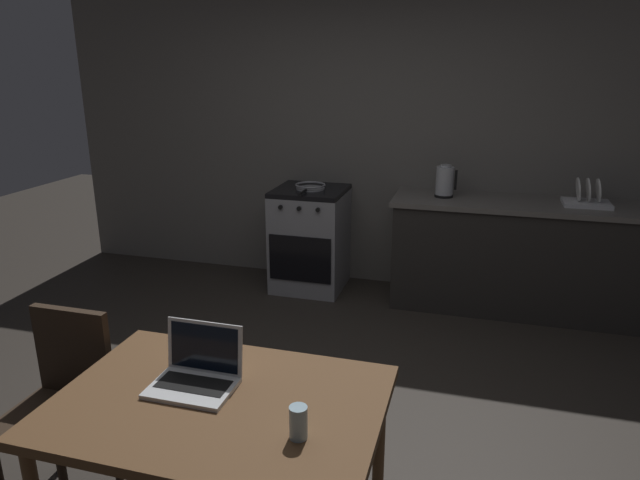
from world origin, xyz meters
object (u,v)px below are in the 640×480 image
object	(u,v)px
chair	(63,396)
electric_kettle	(445,182)
laptop	(196,374)
stove_oven	(310,239)
dish_rack	(587,199)
drinking_glass	(298,422)
dining_table	(219,417)
frying_pan	(310,187)

from	to	relation	value
chair	electric_kettle	size ratio (longest dim) A/B	3.45
laptop	electric_kettle	world-z (taller)	electric_kettle
stove_oven	dish_rack	xyz separation A→B (m)	(2.19, 0.00, 0.50)
drinking_glass	dish_rack	size ratio (longest dim) A/B	0.34
electric_kettle	stove_oven	bearing A→B (deg)	-179.87
laptop	dish_rack	size ratio (longest dim) A/B	0.94
electric_kettle	dish_rack	world-z (taller)	electric_kettle
dining_table	drinking_glass	xyz separation A→B (m)	(0.36, -0.13, 0.13)
stove_oven	laptop	size ratio (longest dim) A/B	2.82
chair	electric_kettle	world-z (taller)	electric_kettle
dining_table	electric_kettle	bearing A→B (deg)	78.27
stove_oven	chair	xyz separation A→B (m)	(-0.33, -2.77, 0.07)
dining_table	electric_kettle	xyz separation A→B (m)	(0.61, 2.92, 0.35)
chair	electric_kettle	xyz separation A→B (m)	(1.46, 2.77, 0.51)
stove_oven	laptop	xyz separation A→B (m)	(0.40, -2.85, 0.34)
frying_pan	dish_rack	world-z (taller)	dish_rack
chair	laptop	xyz separation A→B (m)	(0.73, -0.09, 0.27)
dining_table	laptop	bearing A→B (deg)	150.57
stove_oven	dining_table	size ratio (longest dim) A/B	0.74
dining_table	frying_pan	xyz separation A→B (m)	(-0.51, 2.90, 0.25)
electric_kettle	drinking_glass	world-z (taller)	electric_kettle
electric_kettle	dish_rack	distance (m)	1.06
dining_table	frying_pan	bearing A→B (deg)	100.06
dish_rack	stove_oven	bearing A→B (deg)	-179.94
laptop	stove_oven	bearing A→B (deg)	109.24
frying_pan	drinking_glass	world-z (taller)	frying_pan
frying_pan	electric_kettle	bearing A→B (deg)	1.44
laptop	chair	bearing A→B (deg)	-175.51
stove_oven	frying_pan	xyz separation A→B (m)	(0.01, -0.03, 0.48)
electric_kettle	frying_pan	world-z (taller)	electric_kettle
dish_rack	frying_pan	bearing A→B (deg)	-179.26
drinking_glass	laptop	bearing A→B (deg)	157.37
electric_kettle	frying_pan	bearing A→B (deg)	-178.56
dining_table	chair	size ratio (longest dim) A/B	1.37
stove_oven	drinking_glass	world-z (taller)	stove_oven
electric_kettle	drinking_glass	xyz separation A→B (m)	(-0.25, -3.05, -0.22)
chair	laptop	size ratio (longest dim) A/B	2.79
electric_kettle	chair	bearing A→B (deg)	-117.77
electric_kettle	laptop	bearing A→B (deg)	-104.38
frying_pan	dining_table	bearing A→B (deg)	-79.94
dish_rack	electric_kettle	bearing A→B (deg)	-180.00
laptop	dish_rack	distance (m)	3.38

